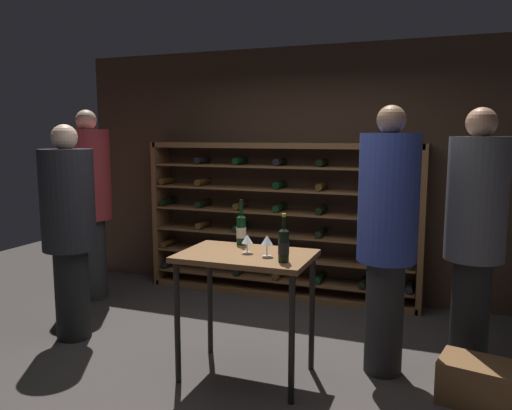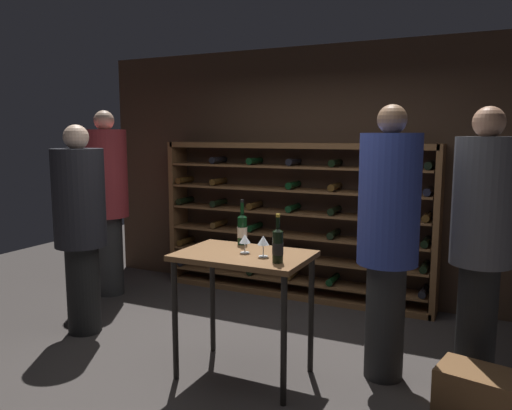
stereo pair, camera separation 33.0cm
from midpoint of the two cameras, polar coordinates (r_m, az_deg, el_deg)
The scene contains 13 objects.
ground_plane at distance 4.08m, azimuth -3.52°, elevation -18.51°, with size 10.24×10.24×0.00m, color #383330.
back_wall at distance 5.67m, azimuth 5.16°, elevation 3.61°, with size 5.79×0.10×2.78m, color #3D2B1E.
wine_rack at distance 5.64m, azimuth 1.10°, elevation -1.85°, with size 3.12×0.32×1.73m.
tasting_table at distance 3.76m, azimuth -3.65°, elevation -7.36°, with size 0.97×0.65×0.95m.
person_guest_blue_shirt at distance 3.83m, azimuth 12.30°, elevation -2.61°, with size 0.44×0.45×2.03m.
person_guest_plum_blouse at distance 4.12m, azimuth 21.52°, elevation -2.38°, with size 0.44×0.44×2.02m.
person_bystander_dark_jacket at distance 4.76m, azimuth -22.33°, elevation -1.93°, with size 0.46×0.46×1.91m.
person_host_in_suit at distance 5.85m, azimuth -19.90°, elevation 0.96°, with size 0.47×0.47×2.08m.
wine_crate at distance 3.86m, azimuth 21.41°, elevation -18.25°, with size 0.48×0.34×0.30m, color brown.
wine_bottle_amber_reserve at distance 3.44m, azimuth 0.41°, elevation -4.53°, with size 0.08×0.08×0.34m.
wine_bottle_red_label at distance 3.99m, azimuth -4.06°, elevation -2.76°, with size 0.08×0.08×0.36m.
wine_glass_stemmed_center at distance 3.71m, azimuth -3.56°, elevation -3.97°, with size 0.08×0.08×0.14m.
wine_glass_stemmed_left at distance 3.60m, azimuth -1.38°, elevation -4.12°, with size 0.08×0.08×0.15m.
Camera 1 is at (1.35, -3.39, 1.82)m, focal length 35.30 mm.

